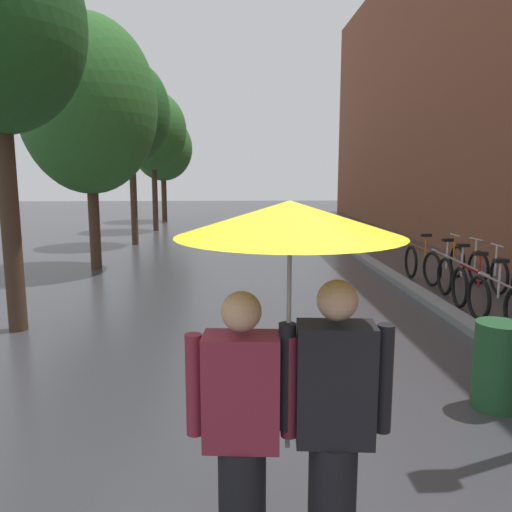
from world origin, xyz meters
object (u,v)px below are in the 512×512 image
(street_tree_4, at_px, (153,131))
(street_tree_5, at_px, (163,148))
(street_tree_3, at_px, (130,112))
(street_tree_2, at_px, (88,106))
(parked_bicycle_7, at_px, (455,267))
(parked_bicycle_6, at_px, (472,275))
(parked_bicycle_5, at_px, (491,286))
(parked_bicycle_4, at_px, (511,296))
(couple_under_umbrella, at_px, (289,336))
(litter_bin, at_px, (497,365))
(parked_bicycle_8, at_px, (434,261))

(street_tree_4, relative_size, street_tree_5, 1.10)
(street_tree_3, bearing_deg, street_tree_2, -92.14)
(parked_bicycle_7, bearing_deg, street_tree_4, 126.31)
(street_tree_2, height_order, parked_bicycle_6, street_tree_2)
(parked_bicycle_5, height_order, parked_bicycle_6, same)
(parked_bicycle_4, distance_m, couple_under_umbrella, 6.43)
(street_tree_2, bearing_deg, parked_bicycle_7, -15.69)
(street_tree_2, relative_size, parked_bicycle_7, 4.99)
(parked_bicycle_7, relative_size, litter_bin, 1.36)
(parked_bicycle_5, xyz_separation_m, couple_under_umbrella, (-4.04, -5.61, 1.05))
(parked_bicycle_5, relative_size, parked_bicycle_7, 0.98)
(street_tree_3, xyz_separation_m, parked_bicycle_8, (7.47, -5.52, -3.71))
(street_tree_3, relative_size, parked_bicycle_6, 5.12)
(street_tree_4, relative_size, parked_bicycle_7, 4.64)
(parked_bicycle_4, height_order, couple_under_umbrella, couple_under_umbrella)
(street_tree_3, xyz_separation_m, street_tree_5, (-0.11, 8.02, -0.70))
(street_tree_4, relative_size, couple_under_umbrella, 2.54)
(parked_bicycle_4, bearing_deg, parked_bicycle_8, 88.54)
(street_tree_5, bearing_deg, litter_bin, -73.71)
(street_tree_3, height_order, parked_bicycle_6, street_tree_3)
(street_tree_5, bearing_deg, parked_bicycle_5, -64.87)
(litter_bin, bearing_deg, couple_under_umbrella, -137.99)
(street_tree_5, bearing_deg, parked_bicycle_4, -65.88)
(street_tree_5, height_order, parked_bicycle_5, street_tree_5)
(street_tree_2, distance_m, street_tree_4, 8.08)
(street_tree_4, xyz_separation_m, parked_bicycle_5, (7.35, -12.02, -3.47))
(street_tree_2, distance_m, street_tree_5, 12.13)
(parked_bicycle_4, relative_size, parked_bicycle_8, 1.00)
(street_tree_2, xyz_separation_m, parked_bicycle_6, (7.71, -2.99, -3.39))
(street_tree_2, bearing_deg, street_tree_4, 88.43)
(parked_bicycle_6, height_order, litter_bin, parked_bicycle_6)
(street_tree_4, xyz_separation_m, parked_bicycle_6, (7.49, -11.06, -3.47))
(street_tree_5, height_order, couple_under_umbrella, street_tree_5)
(street_tree_3, height_order, couple_under_umbrella, street_tree_3)
(parked_bicycle_7, distance_m, couple_under_umbrella, 8.55)
(street_tree_4, relative_size, parked_bicycle_8, 4.96)
(street_tree_2, distance_m, couple_under_umbrella, 10.45)
(street_tree_4, xyz_separation_m, parked_bicycle_8, (7.40, -9.49, -3.47))
(street_tree_3, xyz_separation_m, parked_bicycle_6, (7.56, -7.09, -3.71))
(street_tree_2, relative_size, litter_bin, 6.80)
(parked_bicycle_4, bearing_deg, street_tree_4, 119.95)
(parked_bicycle_7, relative_size, parked_bicycle_8, 1.07)
(street_tree_4, height_order, parked_bicycle_6, street_tree_4)
(couple_under_umbrella, bearing_deg, parked_bicycle_6, 57.52)
(street_tree_2, height_order, couple_under_umbrella, street_tree_2)
(parked_bicycle_6, distance_m, parked_bicycle_8, 1.57)
(parked_bicycle_7, xyz_separation_m, litter_bin, (-1.97, -5.34, 0.05))
(street_tree_2, xyz_separation_m, couple_under_umbrella, (3.54, -9.55, -2.34))
(street_tree_2, bearing_deg, parked_bicycle_8, -10.54)
(parked_bicycle_4, height_order, parked_bicycle_6, same)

